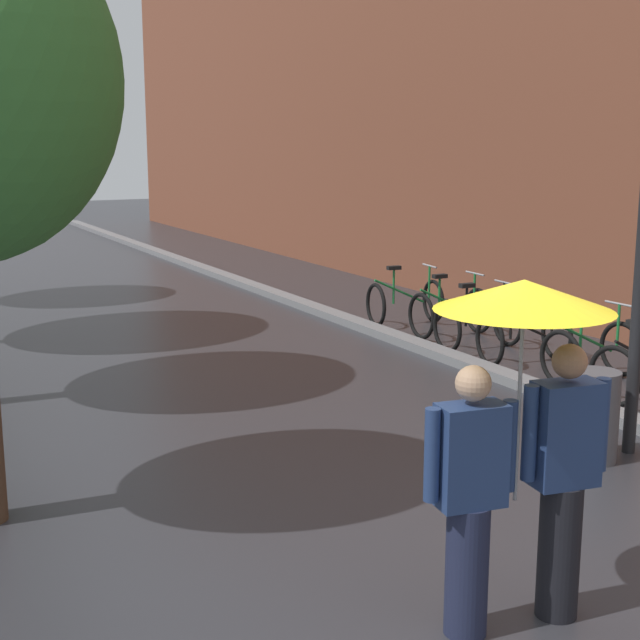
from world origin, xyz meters
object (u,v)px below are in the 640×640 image
parked_bicycle_1 (592,352)px  parked_bicycle_5 (405,301)px  parked_bicycle_3 (478,323)px  couple_under_umbrella (521,408)px  parked_bicycle_4 (450,312)px  litter_bin (595,416)px  parked_bicycle_2 (524,336)px

parked_bicycle_1 → parked_bicycle_5: (-0.13, 4.00, 0.00)m
parked_bicycle_3 → couple_under_umbrella: 7.52m
parked_bicycle_4 → couple_under_umbrella: size_ratio=0.52×
parked_bicycle_5 → couple_under_umbrella: couple_under_umbrella is taller
parked_bicycle_1 → couple_under_umbrella: (-4.52, -4.01, 1.00)m
parked_bicycle_1 → litter_bin: 2.88m
parked_bicycle_5 → parked_bicycle_1: bearing=-88.1°
parked_bicycle_2 → parked_bicycle_4: (0.14, 1.85, 0.00)m
couple_under_umbrella → parked_bicycle_1: bearing=41.6°
parked_bicycle_4 → couple_under_umbrella: couple_under_umbrella is taller
parked_bicycle_3 → parked_bicycle_4: 0.91m
parked_bicycle_1 → parked_bicycle_4: size_ratio=1.00×
parked_bicycle_1 → couple_under_umbrella: size_ratio=0.52×
parked_bicycle_2 → litter_bin: size_ratio=1.37×
parked_bicycle_2 → parked_bicycle_4: same height
parked_bicycle_2 → couple_under_umbrella: couple_under_umbrella is taller
parked_bicycle_4 → parked_bicycle_2: bearing=-94.2°
parked_bicycle_2 → parked_bicycle_4: 1.85m
parked_bicycle_1 → parked_bicycle_3: bearing=94.7°
parked_bicycle_1 → parked_bicycle_2: 1.10m
parked_bicycle_4 → litter_bin: 5.40m
parked_bicycle_4 → parked_bicycle_5: same height
parked_bicycle_5 → couple_under_umbrella: size_ratio=0.54×
parked_bicycle_4 → parked_bicycle_5: size_ratio=0.95×
couple_under_umbrella → litter_bin: 3.32m
parked_bicycle_1 → parked_bicycle_3: same height
couple_under_umbrella → parked_bicycle_3: bearing=54.3°
parked_bicycle_1 → parked_bicycle_5: size_ratio=0.95×
couple_under_umbrella → parked_bicycle_4: bearing=57.0°
parked_bicycle_3 → litter_bin: size_ratio=1.31×
parked_bicycle_3 → litter_bin: (-1.82, -4.13, 0.05)m
parked_bicycle_1 → parked_bicycle_4: same height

